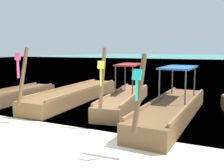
% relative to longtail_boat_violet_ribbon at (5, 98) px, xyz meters
% --- Properties ---
extents(ground, '(120.00, 120.00, 0.00)m').
position_rel_longtail_boat_violet_ribbon_xyz_m(ground, '(5.05, -2.71, -0.27)').
color(ground, beige).
extents(sea_water, '(120.00, 120.00, 0.00)m').
position_rel_longtail_boat_violet_ribbon_xyz_m(sea_water, '(5.05, 58.48, -0.27)').
color(sea_water, '#2DB29E').
rests_on(sea_water, ground).
extents(longtail_boat_violet_ribbon, '(1.42, 6.37, 2.36)m').
position_rel_longtail_boat_violet_ribbon_xyz_m(longtail_boat_violet_ribbon, '(0.00, 0.00, 0.00)').
color(longtail_boat_violet_ribbon, brown).
rests_on(longtail_boat_violet_ribbon, ground).
extents(longtail_boat_pink_ribbon, '(1.60, 7.28, 2.50)m').
position_rel_longtail_boat_violet_ribbon_xyz_m(longtail_boat_pink_ribbon, '(2.49, 1.90, 0.03)').
color(longtail_boat_pink_ribbon, brown).
rests_on(longtail_boat_pink_ribbon, ground).
extents(longtail_boat_yellow_ribbon, '(1.82, 6.03, 2.49)m').
position_rel_longtail_boat_violet_ribbon_xyz_m(longtail_boat_yellow_ribbon, '(5.03, 1.80, 0.06)').
color(longtail_boat_yellow_ribbon, brown).
rests_on(longtail_boat_yellow_ribbon, ground).
extents(longtail_boat_turquoise_ribbon, '(1.48, 6.93, 2.34)m').
position_rel_longtail_boat_violet_ribbon_xyz_m(longtail_boat_turquoise_ribbon, '(7.27, 0.76, 0.07)').
color(longtail_boat_turquoise_ribbon, brown).
rests_on(longtail_boat_turquoise_ribbon, ground).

